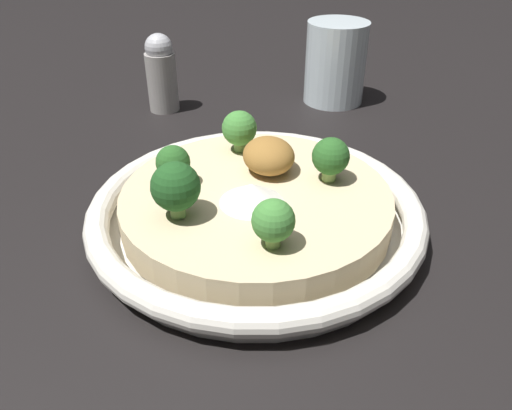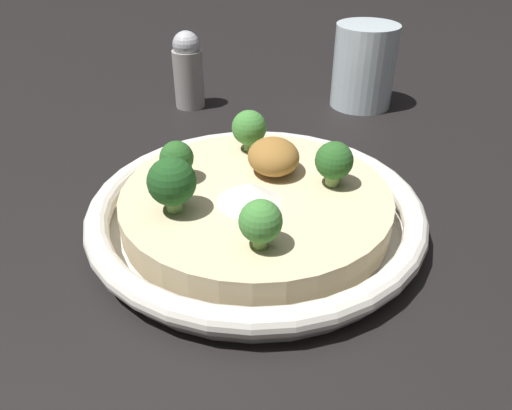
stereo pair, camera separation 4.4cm
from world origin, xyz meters
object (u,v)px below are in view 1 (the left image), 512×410
at_px(risotto_bowl, 256,209).
at_px(broccoli_left, 273,221).
at_px(drinking_glass, 336,63).
at_px(broccoli_back_right, 173,163).
at_px(pepper_shaker, 161,73).
at_px(broccoli_back, 176,187).
at_px(broccoli_front_right, 239,129).
at_px(broccoli_front, 330,156).

bearing_deg(risotto_bowl, broccoli_left, 172.31).
height_order(broccoli_left, drinking_glass, drinking_glass).
relative_size(broccoli_back_right, pepper_shaker, 0.36).
bearing_deg(broccoli_back_right, broccoli_back, 173.79).
height_order(broccoli_back_right, broccoli_back, broccoli_back).
relative_size(broccoli_left, broccoli_front_right, 0.93).
xyz_separation_m(broccoli_front, pepper_shaker, (0.30, 0.11, -0.01)).
xyz_separation_m(broccoli_left, drinking_glass, (0.34, -0.20, -0.00)).
relative_size(broccoli_front, broccoli_back, 0.86).
relative_size(risotto_bowl, broccoli_left, 7.70).
bearing_deg(drinking_glass, broccoli_back, 136.85).
height_order(risotto_bowl, broccoli_back_right, broccoli_back_right).
bearing_deg(broccoli_front, broccoli_left, 135.12).
distance_m(broccoli_front, broccoli_front_right, 0.10).
bearing_deg(broccoli_front_right, pepper_shaker, 11.84).
height_order(broccoli_front_right, pepper_shaker, pepper_shaker).
bearing_deg(broccoli_back_right, drinking_glass, -48.19).
xyz_separation_m(broccoli_back_right, drinking_glass, (0.23, -0.26, -0.00)).
distance_m(risotto_bowl, broccoli_left, 0.09).
xyz_separation_m(broccoli_back_right, broccoli_left, (-0.11, -0.05, 0.00)).
bearing_deg(risotto_bowl, drinking_glass, -36.30).
bearing_deg(broccoli_back_right, broccoli_front_right, -56.74).
bearing_deg(risotto_bowl, broccoli_back, 104.24).
distance_m(broccoli_back_right, broccoli_left, 0.12).
relative_size(drinking_glass, pepper_shaker, 1.07).
distance_m(broccoli_back_right, pepper_shaker, 0.27).
height_order(broccoli_left, pepper_shaker, pepper_shaker).
bearing_deg(broccoli_front_right, broccoli_left, 173.52).
xyz_separation_m(risotto_bowl, broccoli_front_right, (0.08, -0.01, 0.04)).
bearing_deg(broccoli_back, risotto_bowl, -75.76).
bearing_deg(drinking_glass, broccoli_front, 154.32).
bearing_deg(broccoli_front_right, broccoli_back_right, 123.26).
bearing_deg(broccoli_left, pepper_shaker, 4.32).
bearing_deg(drinking_glass, broccoli_front_right, 134.62).
xyz_separation_m(broccoli_back, broccoli_front_right, (0.10, -0.08, -0.00)).
bearing_deg(broccoli_back_right, risotto_bowl, -116.72).
xyz_separation_m(broccoli_front, drinking_glass, (0.26, -0.13, -0.01)).
height_order(broccoli_back, broccoli_front_right, broccoli_back).
bearing_deg(broccoli_back_right, pepper_shaker, -5.56).
xyz_separation_m(risotto_bowl, broccoli_back_right, (0.03, 0.07, 0.04)).
bearing_deg(drinking_glass, pepper_shaker, 81.11).
height_order(broccoli_back_right, broccoli_front_right, broccoli_front_right).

